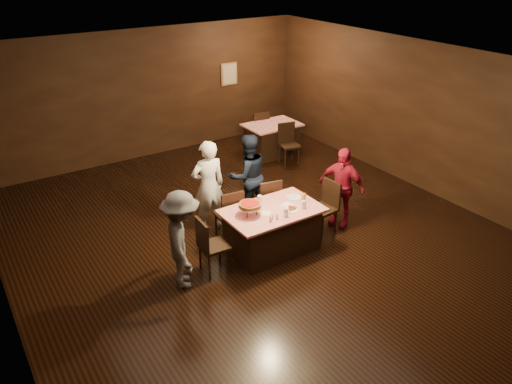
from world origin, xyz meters
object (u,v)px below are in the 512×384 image
diner_white_jacket (208,186)px  glass_front_left (286,212)px  diner_grey_knit (182,240)px  glass_amber (303,198)px  plate_empty (294,197)px  glass_back (260,200)px  chair_back_far (258,129)px  diner_red_shirt (341,187)px  main_table (272,230)px  chair_far_left (228,213)px  glass_front_right (304,205)px  chair_end_right (323,208)px  diner_navy_hoodie (248,176)px  chair_far_right (266,202)px  pizza_stand (250,205)px  chair_back_near (289,145)px  back_table (272,139)px  chair_end_left (214,245)px

diner_white_jacket → glass_front_left: (0.57, -1.52, -0.00)m
diner_grey_knit → glass_amber: 2.25m
plate_empty → glass_back: 0.62m
chair_back_far → diner_red_shirt: bearing=86.4°
diner_white_jacket → main_table: bearing=118.8°
chair_far_left → glass_front_left: (0.45, -1.05, 0.37)m
glass_front_right → chair_end_right: bearing=21.0°
chair_end_right → diner_navy_hoodie: bearing=-154.7°
chair_far_right → plate_empty: size_ratio=3.80×
diner_grey_knit → pizza_stand: bearing=-66.8°
diner_white_jacket → glass_front_right: 1.76m
chair_back_near → chair_back_far: (0.00, 1.30, 0.00)m
back_table → diner_white_jacket: (-2.98, -2.30, 0.46)m
chair_end_right → plate_empty: (-0.55, 0.15, 0.30)m
chair_end_right → glass_front_left: chair_end_right is taller
chair_back_near → glass_back: size_ratio=6.79×
chair_far_right → diner_navy_hoodie: size_ratio=0.59×
diner_red_shirt → plate_empty: size_ratio=5.99×
chair_end_left → plate_empty: bearing=-81.6°
chair_end_right → diner_white_jacket: diner_white_jacket is taller
main_table → glass_amber: size_ratio=11.43×
chair_far_right → chair_end_right: (0.70, -0.75, 0.00)m
chair_back_far → glass_back: bearing=65.7°
chair_back_near → diner_navy_hoodie: bearing=-131.7°
main_table → chair_back_far: size_ratio=1.68×
chair_end_right → chair_back_far: same height
glass_amber → glass_back: (-0.65, 0.35, 0.00)m
plate_empty → chair_end_left: bearing=-174.8°
back_table → diner_white_jacket: diner_white_jacket is taller
chair_back_near → back_table: bearing=102.3°
main_table → back_table: 4.29m
chair_end_left → diner_red_shirt: 2.66m
diner_grey_knit → glass_front_right: bearing=-76.8°
chair_back_near → diner_grey_knit: bearing=-132.7°
chair_back_far → plate_empty: chair_back_far is taller
back_table → glass_back: 4.10m
chair_far_left → diner_red_shirt: diner_red_shirt is taller
chair_end_left → glass_front_left: bearing=-101.5°
chair_end_left → glass_amber: bearing=-88.5°
glass_back → diner_red_shirt: bearing=-8.9°
chair_far_left → chair_far_right: bearing=-175.3°
diner_white_jacket → plate_empty: size_ratio=6.74×
chair_end_left → diner_grey_knit: (-0.55, -0.05, 0.30)m
chair_far_right → chair_end_right: 1.03m
diner_red_shirt → glass_amber: size_ratio=10.70×
chair_far_right → chair_back_near: bearing=-123.9°
chair_end_left → pizza_stand: size_ratio=2.50×
pizza_stand → glass_front_left: pizza_stand is taller
chair_far_left → diner_white_jacket: bearing=-70.6°
chair_far_left → diner_red_shirt: bearing=164.9°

